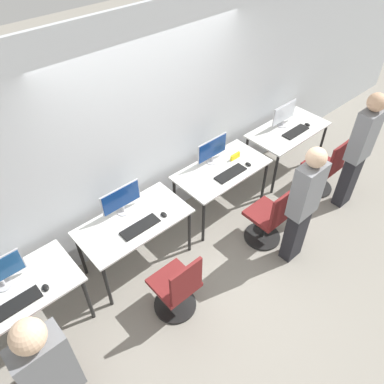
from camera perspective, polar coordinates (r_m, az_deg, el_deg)
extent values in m
plane|color=gray|center=(4.93, 1.05, -8.37)|extent=(20.00, 20.00, 0.00)
cube|color=#B7BCC1|center=(4.45, -5.75, 9.25)|extent=(12.00, 0.05, 2.80)
cube|color=silver|center=(4.05, -25.96, -13.92)|extent=(1.28, 0.67, 0.02)
cylinder|color=black|center=(4.22, -15.57, -15.44)|extent=(0.04, 0.04, 0.71)
cylinder|color=black|center=(4.55, -19.17, -10.56)|extent=(0.04, 0.04, 0.71)
cylinder|color=#B2B2B7|center=(4.12, -26.69, -12.56)|extent=(0.16, 0.16, 0.01)
cylinder|color=#B2B2B7|center=(4.09, -26.88, -12.20)|extent=(0.04, 0.04, 0.08)
cube|color=black|center=(3.93, -25.22, -15.26)|extent=(0.46, 0.16, 0.02)
ellipsoid|color=black|center=(3.93, -21.42, -13.39)|extent=(0.06, 0.09, 0.03)
cylinder|color=black|center=(4.07, -20.47, -24.89)|extent=(0.04, 0.04, 0.39)
cube|color=maroon|center=(3.88, -21.31, -23.58)|extent=(0.44, 0.44, 0.05)
cube|color=maroon|center=(3.57, -20.88, -24.40)|extent=(0.40, 0.04, 0.44)
cube|color=slate|center=(3.04, -21.11, -23.77)|extent=(0.36, 0.20, 0.71)
sphere|color=beige|center=(2.64, -23.73, -19.48)|extent=(0.23, 0.23, 0.23)
cube|color=silver|center=(4.29, -8.91, -4.50)|extent=(1.28, 0.67, 0.02)
cylinder|color=black|center=(4.26, -12.78, -13.81)|extent=(0.04, 0.04, 0.71)
cylinder|color=black|center=(4.63, -0.40, -6.01)|extent=(0.04, 0.04, 0.71)
cylinder|color=black|center=(4.59, -16.57, -9.12)|extent=(0.04, 0.04, 0.71)
cylinder|color=black|center=(4.94, -4.78, -2.29)|extent=(0.04, 0.04, 0.71)
cylinder|color=#B2B2B7|center=(4.40, -10.42, -2.90)|extent=(0.16, 0.16, 0.01)
cylinder|color=#B2B2B7|center=(4.37, -10.49, -2.49)|extent=(0.04, 0.04, 0.08)
cube|color=#B2B2B7|center=(4.26, -10.80, -0.86)|extent=(0.50, 0.01, 0.28)
cube|color=navy|center=(4.25, -10.74, -0.92)|extent=(0.47, 0.01, 0.26)
cube|color=black|center=(4.20, -7.90, -5.29)|extent=(0.46, 0.16, 0.02)
ellipsoid|color=black|center=(4.29, -4.31, -3.44)|extent=(0.06, 0.09, 0.03)
cylinder|color=black|center=(4.44, -2.59, -16.73)|extent=(0.48, 0.48, 0.03)
cylinder|color=black|center=(4.26, -2.67, -15.28)|extent=(0.04, 0.04, 0.39)
cube|color=maroon|center=(4.07, -2.78, -13.64)|extent=(0.44, 0.44, 0.05)
cube|color=maroon|center=(3.78, -0.89, -13.49)|extent=(0.40, 0.04, 0.44)
cube|color=silver|center=(4.95, 4.59, 3.48)|extent=(1.28, 0.67, 0.02)
cylinder|color=black|center=(4.74, 1.75, -4.58)|extent=(0.04, 0.04, 0.71)
cylinder|color=black|center=(5.40, 10.95, 1.61)|extent=(0.04, 0.04, 0.71)
cylinder|color=black|center=(5.04, -2.67, -1.03)|extent=(0.04, 0.04, 0.71)
cylinder|color=black|center=(5.67, 6.57, 4.45)|extent=(0.04, 0.04, 0.71)
cylinder|color=#B2B2B7|center=(5.04, 3.04, 4.69)|extent=(0.16, 0.16, 0.01)
cylinder|color=#B2B2B7|center=(5.01, 3.06, 5.09)|extent=(0.04, 0.04, 0.08)
cube|color=#B2B2B7|center=(4.91, 3.09, 6.67)|extent=(0.50, 0.01, 0.28)
cube|color=navy|center=(4.91, 3.16, 6.63)|extent=(0.47, 0.01, 0.26)
cube|color=black|center=(4.85, 5.88, 2.83)|extent=(0.46, 0.16, 0.02)
ellipsoid|color=black|center=(5.02, 8.58, 4.21)|extent=(0.06, 0.09, 0.03)
cylinder|color=black|center=(5.11, 10.61, -6.65)|extent=(0.48, 0.48, 0.03)
cylinder|color=black|center=(4.96, 10.91, -5.06)|extent=(0.04, 0.04, 0.39)
cube|color=maroon|center=(4.80, 11.25, -3.29)|extent=(0.44, 0.44, 0.05)
cube|color=maroon|center=(4.56, 13.59, -2.48)|extent=(0.40, 0.04, 0.44)
cube|color=#232328|center=(4.73, 15.39, -6.21)|extent=(0.25, 0.16, 0.77)
cube|color=slate|center=(4.23, 17.14, 0.26)|extent=(0.36, 0.20, 0.67)
sphere|color=beige|center=(3.96, 18.43, 5.02)|extent=(0.22, 0.22, 0.22)
cube|color=silver|center=(5.87, 14.51, 9.19)|extent=(1.28, 0.67, 0.02)
cylinder|color=black|center=(5.55, 12.51, 2.67)|extent=(0.04, 0.04, 0.71)
cylinder|color=black|center=(6.39, 19.17, 7.09)|extent=(0.04, 0.04, 0.71)
cylinder|color=black|center=(5.81, 8.18, 5.39)|extent=(0.04, 0.04, 0.71)
cylinder|color=black|center=(6.62, 15.12, 9.36)|extent=(0.04, 0.04, 0.71)
cylinder|color=#B2B2B7|center=(5.92, 13.56, 9.88)|extent=(0.16, 0.16, 0.01)
cylinder|color=#B2B2B7|center=(5.90, 13.63, 10.24)|extent=(0.04, 0.04, 0.08)
cube|color=#B2B2B7|center=(5.82, 13.86, 11.65)|extent=(0.50, 0.01, 0.28)
cube|color=silver|center=(5.81, 13.93, 11.61)|extent=(0.47, 0.01, 0.26)
cube|color=black|center=(5.81, 15.51, 8.84)|extent=(0.46, 0.16, 0.02)
ellipsoid|color=black|center=(6.02, 17.19, 9.79)|extent=(0.06, 0.09, 0.03)
cylinder|color=black|center=(6.02, 18.27, 0.73)|extent=(0.48, 0.48, 0.03)
cylinder|color=black|center=(5.89, 18.70, 2.25)|extent=(0.04, 0.04, 0.39)
cube|color=maroon|center=(5.76, 19.18, 3.92)|extent=(0.44, 0.44, 0.05)
cube|color=maroon|center=(5.55, 21.44, 4.87)|extent=(0.40, 0.04, 0.44)
cube|color=#232328|center=(5.67, 22.64, 1.62)|extent=(0.25, 0.16, 0.81)
cube|color=slate|center=(5.25, 24.81, 7.85)|extent=(0.36, 0.20, 0.70)
sphere|color=tan|center=(5.03, 26.35, 12.17)|extent=(0.23, 0.23, 0.23)
cube|color=yellow|center=(5.10, 6.60, 5.43)|extent=(0.16, 0.03, 0.08)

